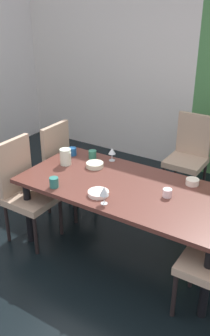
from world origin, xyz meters
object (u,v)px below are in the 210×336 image
serving_bowl_near_shelf (98,193)px  serving_bowl_center (192,182)px  pitcher_right (66,157)px  chair_left_near (25,187)px  serving_bowl_front (95,165)px  wine_glass_south (104,191)px  chair_head_far (189,153)px  cup_east (73,151)px  chair_left_far (65,165)px  wine_glass_near_window (112,151)px  cup_corner (92,154)px  cup_left (167,193)px  cup_rear (54,182)px  dining_table (128,193)px

serving_bowl_near_shelf → serving_bowl_center: size_ratio=1.53×
serving_bowl_near_shelf → pitcher_right: size_ratio=1.10×
chair_left_near → pitcher_right: 0.50m
serving_bowl_front → serving_bowl_near_shelf: bearing=-52.7°
chair_left_near → pitcher_right: (0.23, 0.38, 0.24)m
wine_glass_south → serving_bowl_center: size_ratio=1.32×
chair_head_far → cup_east: size_ratio=11.82×
pitcher_right → chair_left_far: bearing=131.5°
wine_glass_near_window → pitcher_right: size_ratio=0.84×
serving_bowl_near_shelf → pitcher_right: bearing=151.3°
cup_east → serving_bowl_near_shelf: bearing=-38.7°
serving_bowl_front → cup_corner: bearing=130.5°
chair_left_near → cup_east: (0.15, 0.60, 0.20)m
chair_left_near → wine_glass_south: 1.01m
wine_glass_near_window → cup_corner: 0.22m
cup_corner → chair_left_near: bearing=-119.7°
cup_east → serving_bowl_front: bearing=-17.9°
cup_left → pitcher_right: (-1.13, 0.04, 0.05)m
chair_left_far → chair_head_far: bearing=136.6°
cup_east → pitcher_right: bearing=-70.0°
chair_left_near → cup_east: bearing=166.4°
chair_left_far → cup_rear: 0.84m
wine_glass_near_window → cup_east: size_ratio=1.65×
cup_east → serving_bowl_center: bearing=2.6°
wine_glass_near_window → serving_bowl_front: (-0.06, -0.23, -0.08)m
dining_table → serving_bowl_center: bearing=36.0°
wine_glass_south → serving_bowl_center: bearing=55.5°
chair_left_near → cup_corner: 0.77m
serving_bowl_front → pitcher_right: (-0.28, -0.11, 0.06)m
dining_table → serving_bowl_near_shelf: 0.32m
cup_rear → dining_table: bearing=34.1°
cup_east → cup_left: cup_east is taller
dining_table → cup_left: bearing=2.9°
serving_bowl_near_shelf → cup_left: bearing=30.1°
wine_glass_south → serving_bowl_near_shelf: 0.18m
wine_glass_south → cup_east: wine_glass_south is taller
pitcher_right → dining_table: bearing=-4.7°
chair_left_near → cup_rear: chair_left_near is taller
dining_table → cup_corner: 0.71m
pitcher_right → cup_rear: bearing=-64.4°
cup_rear → cup_left: bearing=22.9°
chair_head_far → wine_glass_near_window: 1.15m
dining_table → cup_rear: 0.68m
serving_bowl_near_shelf → cup_corner: cup_corner is taller
wine_glass_south → serving_bowl_center: (0.49, 0.72, -0.09)m
cup_east → dining_table: bearing=-18.7°
chair_left_far → cup_left: 1.40m
chair_left_near → cup_left: bearing=103.8°
wine_glass_south → serving_bowl_center: wine_glass_south is taller
wine_glass_near_window → cup_east: 0.44m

